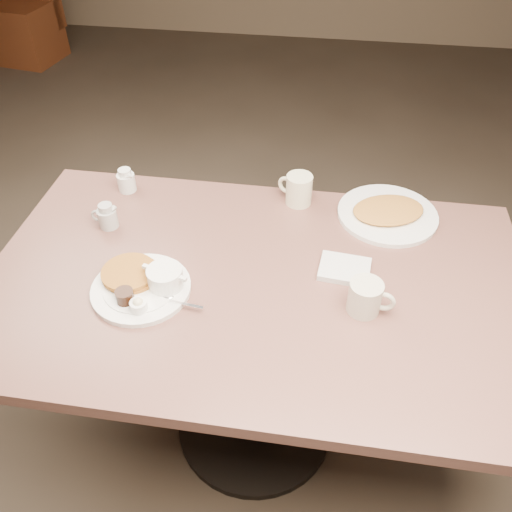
# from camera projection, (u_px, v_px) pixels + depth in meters

# --- Properties ---
(room) EXTENTS (7.04, 8.04, 2.84)m
(room) POSITION_uv_depth(u_px,v_px,m) (254.00, 40.00, 1.02)
(room) COLOR #4C3F33
(room) RESTS_ON ground
(diner_table) EXTENTS (1.50, 0.90, 0.75)m
(diner_table) POSITION_uv_depth(u_px,v_px,m) (255.00, 320.00, 1.57)
(diner_table) COLOR #84564C
(diner_table) RESTS_ON ground
(main_plate) EXTENTS (0.35, 0.33, 0.07)m
(main_plate) POSITION_uv_depth(u_px,v_px,m) (144.00, 283.00, 1.41)
(main_plate) COLOR white
(main_plate) RESTS_ON diner_table
(coffee_mug_near) EXTENTS (0.13, 0.10, 0.09)m
(coffee_mug_near) POSITION_uv_depth(u_px,v_px,m) (366.00, 297.00, 1.34)
(coffee_mug_near) COLOR beige
(coffee_mug_near) RESTS_ON diner_table
(napkin) EXTENTS (0.15, 0.12, 0.02)m
(napkin) POSITION_uv_depth(u_px,v_px,m) (345.00, 269.00, 1.47)
(napkin) COLOR silver
(napkin) RESTS_ON diner_table
(coffee_mug_far) EXTENTS (0.13, 0.11, 0.10)m
(coffee_mug_far) POSITION_uv_depth(u_px,v_px,m) (298.00, 189.00, 1.69)
(coffee_mug_far) COLOR #F8F4CD
(coffee_mug_far) RESTS_ON diner_table
(creamer_left) EXTENTS (0.09, 0.08, 0.08)m
(creamer_left) POSITION_uv_depth(u_px,v_px,m) (107.00, 216.00, 1.61)
(creamer_left) COLOR beige
(creamer_left) RESTS_ON diner_table
(creamer_right) EXTENTS (0.08, 0.08, 0.08)m
(creamer_right) POSITION_uv_depth(u_px,v_px,m) (126.00, 181.00, 1.75)
(creamer_right) COLOR white
(creamer_right) RESTS_ON diner_table
(hash_plate) EXTENTS (0.41, 0.41, 0.04)m
(hash_plate) POSITION_uv_depth(u_px,v_px,m) (388.00, 213.00, 1.66)
(hash_plate) COLOR white
(hash_plate) RESTS_ON diner_table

